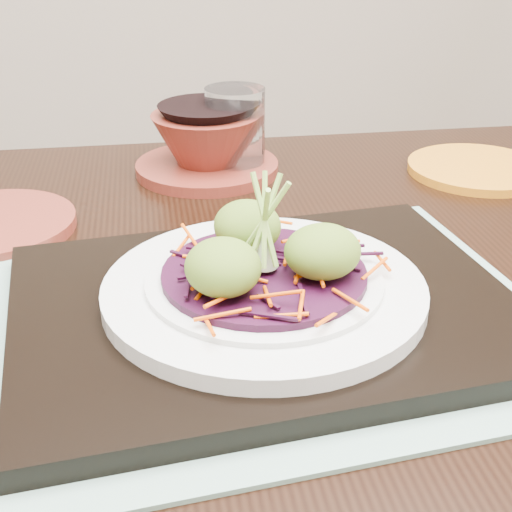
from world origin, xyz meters
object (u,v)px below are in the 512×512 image
object	(u,v)px
serving_tray	(264,307)
white_plate	(264,288)
water_glass	(235,131)
yellow_plate	(478,169)
dining_table	(251,373)
terracotta_bowl_set	(207,147)

from	to	relation	value
serving_tray	white_plate	size ratio (longest dim) A/B	1.54
serving_tray	water_glass	xyz separation A→B (m)	(0.09, 0.35, 0.04)
yellow_plate	dining_table	bearing A→B (deg)	-154.25
terracotta_bowl_set	dining_table	bearing A→B (deg)	-97.50
water_glass	dining_table	bearing A→B (deg)	-104.72
serving_tray	yellow_plate	world-z (taller)	serving_tray
water_glass	yellow_plate	xyz separation A→B (m)	(0.29, -0.11, -0.05)
dining_table	yellow_plate	bearing A→B (deg)	35.68
dining_table	yellow_plate	size ratio (longest dim) A/B	7.93
terracotta_bowl_set	water_glass	bearing A→B (deg)	-9.75
water_glass	yellow_plate	size ratio (longest dim) A/B	0.60
terracotta_bowl_set	yellow_plate	xyz separation A→B (m)	(0.32, -0.11, -0.03)
dining_table	terracotta_bowl_set	xyz separation A→B (m)	(0.04, 0.28, 0.14)
dining_table	water_glass	world-z (taller)	water_glass
dining_table	water_glass	distance (m)	0.33
water_glass	terracotta_bowl_set	xyz separation A→B (m)	(-0.04, 0.01, -0.02)
white_plate	terracotta_bowl_set	bearing A→B (deg)	82.04
dining_table	terracotta_bowl_set	distance (m)	0.32
dining_table	serving_tray	size ratio (longest dim) A/B	3.47
serving_tray	yellow_plate	bearing A→B (deg)	37.04
serving_tray	water_glass	size ratio (longest dim) A/B	3.78
yellow_plate	terracotta_bowl_set	bearing A→B (deg)	161.00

